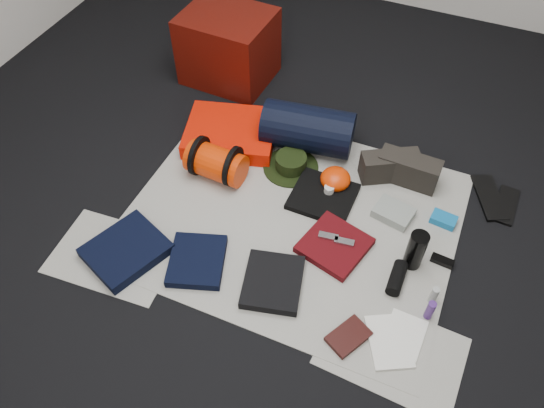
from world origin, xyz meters
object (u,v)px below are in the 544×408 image
at_px(compact_camera, 401,215).
at_px(red_cabinet, 228,47).
at_px(stuff_sack, 216,163).
at_px(water_bottle, 416,250).
at_px(navy_duffel, 308,129).
at_px(paperback_book, 348,336).
at_px(sleeping_pad, 231,133).

bearing_deg(compact_camera, red_cabinet, 146.71).
height_order(stuff_sack, water_bottle, water_bottle).
relative_size(red_cabinet, navy_duffel, 1.05).
xyz_separation_m(water_bottle, paperback_book, (-0.16, -0.48, -0.09)).
height_order(stuff_sack, navy_duffel, navy_duffel).
relative_size(stuff_sack, navy_duffel, 0.62).
distance_m(compact_camera, paperback_book, 0.74).
height_order(navy_duffel, compact_camera, navy_duffel).
bearing_deg(stuff_sack, paperback_book, -33.68).
height_order(red_cabinet, water_bottle, red_cabinet).
relative_size(navy_duffel, water_bottle, 2.31).
relative_size(stuff_sack, compact_camera, 3.45).
xyz_separation_m(stuff_sack, water_bottle, (1.10, -0.15, 0.02)).
relative_size(sleeping_pad, compact_camera, 5.61).
relative_size(red_cabinet, paperback_book, 2.91).
height_order(red_cabinet, stuff_sack, red_cabinet).
relative_size(sleeping_pad, stuff_sack, 1.62).
bearing_deg(paperback_book, water_bottle, 100.48).
xyz_separation_m(sleeping_pad, stuff_sack, (0.06, -0.29, 0.04)).
height_order(red_cabinet, sleeping_pad, red_cabinet).
xyz_separation_m(stuff_sack, paperback_book, (0.94, -0.63, -0.08)).
bearing_deg(paperback_book, red_cabinet, 159.67).
distance_m(stuff_sack, compact_camera, 0.99).
relative_size(navy_duffel, compact_camera, 5.57).
bearing_deg(sleeping_pad, stuff_sack, -78.67).
distance_m(red_cabinet, paperback_book, 1.94).
relative_size(sleeping_pad, paperback_book, 2.78).
distance_m(water_bottle, paperback_book, 0.51).
xyz_separation_m(red_cabinet, water_bottle, (1.43, -0.97, -0.10)).
bearing_deg(red_cabinet, compact_camera, -26.07).
bearing_deg(stuff_sack, water_bottle, -7.73).
xyz_separation_m(red_cabinet, sleeping_pad, (0.27, -0.54, -0.17)).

